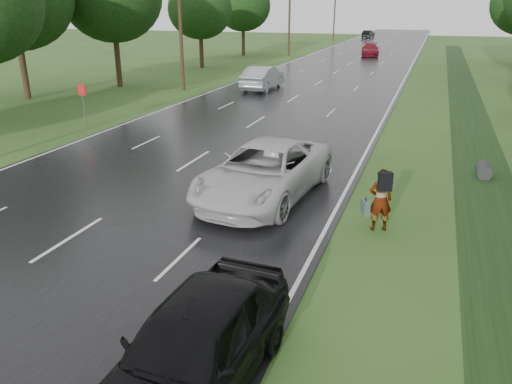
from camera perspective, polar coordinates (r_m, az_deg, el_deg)
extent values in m
plane|color=#2E4F1C|center=(15.20, -20.56, -5.15)|extent=(220.00, 220.00, 0.00)
cube|color=black|center=(56.41, 10.14, 13.94)|extent=(14.00, 180.00, 0.04)
cube|color=silver|center=(55.70, 17.18, 13.31)|extent=(0.12, 180.00, 0.01)
cube|color=silver|center=(57.90, 3.35, 14.41)|extent=(0.12, 180.00, 0.01)
cube|color=silver|center=(56.41, 10.14, 13.97)|extent=(0.12, 180.00, 0.01)
cube|color=black|center=(31.01, 23.32, 7.29)|extent=(2.20, 120.00, 0.01)
cylinder|color=#2D2D2D|center=(21.28, 24.60, 2.28)|extent=(0.56, 1.00, 0.56)
cylinder|color=slate|center=(28.97, -19.07, 9.22)|extent=(0.06, 0.06, 2.20)
cube|color=red|center=(28.82, -19.28, 10.97)|extent=(0.50, 0.04, 0.60)
cylinder|color=#362316|center=(39.85, -8.65, 18.57)|extent=(0.26, 0.26, 10.00)
cylinder|color=#362316|center=(67.87, 3.84, 19.50)|extent=(0.26, 0.26, 10.00)
cylinder|color=#362316|center=(97.08, 8.97, 19.63)|extent=(0.26, 0.26, 10.00)
cylinder|color=#362316|center=(43.04, -15.50, 14.20)|extent=(0.44, 0.44, 4.00)
cylinder|color=#362316|center=(54.79, -6.25, 15.69)|extent=(0.44, 0.44, 3.36)
ellipsoid|color=black|center=(54.60, -6.43, 20.04)|extent=(6.60, 6.60, 5.94)
cylinder|color=#362316|center=(39.53, -24.99, 12.44)|extent=(0.44, 0.44, 3.84)
cylinder|color=#362316|center=(67.86, -1.46, 16.79)|extent=(0.44, 0.44, 3.52)
ellipsoid|color=black|center=(67.72, -1.50, 20.50)|extent=(7.00, 7.00, 6.30)
imported|color=#A5998C|center=(14.95, 14.03, -0.89)|extent=(0.81, 0.68, 1.89)
cube|color=black|center=(14.47, 14.55, 1.18)|extent=(0.44, 0.35, 0.53)
cube|color=#3A5449|center=(15.02, 12.37, -1.67)|extent=(0.36, 0.56, 0.43)
cube|color=black|center=(14.93, 12.44, -0.77)|extent=(0.11, 0.18, 0.04)
imported|color=#BCBCBC|center=(16.97, 0.98, 2.38)|extent=(3.71, 6.90, 1.84)
imported|color=black|center=(8.81, -7.02, -17.10)|extent=(2.28, 5.15, 1.72)
imported|color=#92969A|center=(39.87, 0.79, 12.92)|extent=(2.00, 5.47, 1.79)
imported|color=maroon|center=(68.64, 12.92, 15.56)|extent=(2.87, 5.61, 1.56)
imported|color=black|center=(107.14, 12.71, 17.20)|extent=(2.15, 4.62, 1.47)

